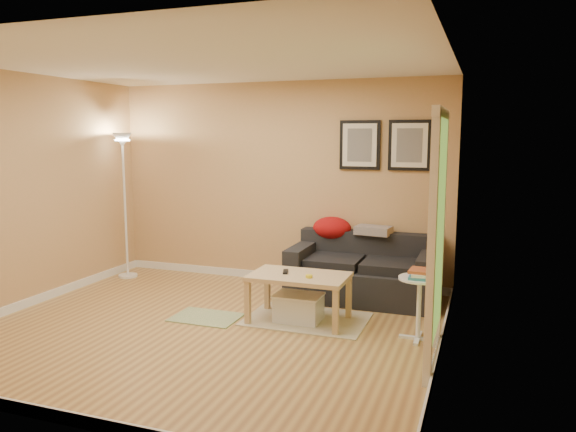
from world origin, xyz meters
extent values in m
plane|color=tan|center=(0.00, 0.00, 0.00)|extent=(4.50, 4.50, 0.00)
plane|color=white|center=(0.00, 0.00, 2.60)|extent=(4.50, 4.50, 0.00)
plane|color=tan|center=(0.00, 2.00, 1.30)|extent=(4.50, 0.00, 4.50)
plane|color=tan|center=(0.00, -2.00, 1.30)|extent=(4.50, 0.00, 4.50)
plane|color=tan|center=(-2.25, 0.00, 1.30)|extent=(0.00, 4.00, 4.00)
plane|color=tan|center=(2.25, 0.00, 1.30)|extent=(0.00, 4.00, 4.00)
cube|color=white|center=(0.00, 1.99, 0.05)|extent=(4.50, 0.02, 0.10)
cube|color=white|center=(0.00, -1.99, 0.05)|extent=(4.50, 0.02, 0.10)
cube|color=white|center=(-2.24, 0.00, 0.05)|extent=(0.02, 4.00, 0.10)
cube|color=white|center=(2.24, 0.00, 0.05)|extent=(0.02, 4.00, 0.10)
cube|color=beige|center=(0.85, 0.59, 0.01)|extent=(1.25, 0.85, 0.01)
cube|color=#668C4C|center=(-0.17, 0.28, 0.01)|extent=(0.70, 0.50, 0.01)
cube|color=black|center=(0.64, 0.54, 0.51)|extent=(0.09, 0.17, 0.02)
cylinder|color=yellow|center=(0.93, 0.42, 0.52)|extent=(0.07, 0.07, 0.03)
camera|label=1|loc=(2.56, -4.75, 1.92)|focal=34.59mm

